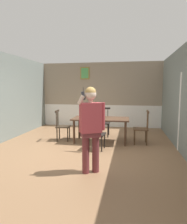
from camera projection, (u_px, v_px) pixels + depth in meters
name	position (u px, v px, depth m)	size (l,w,h in m)	color
ground_plane	(82.00, 148.00, 5.59)	(7.48, 7.48, 0.00)	#846042
room_back_partition	(100.00, 96.00, 8.76)	(5.32, 0.17, 2.80)	gray
room_right_partition	(186.00, 100.00, 4.95)	(0.13, 6.80, 2.80)	slate
dining_table	(101.00, 121.00, 6.21)	(1.76, 0.91, 0.76)	#4C3323
chair_near_window	(104.00, 122.00, 7.04)	(0.44, 0.44, 1.00)	black
chair_by_doorway	(97.00, 133.00, 5.42)	(0.48, 0.48, 0.99)	black
chair_at_table_head	(142.00, 128.00, 6.02)	(0.44, 0.44, 1.02)	#513823
chair_opposite_corner	(62.00, 126.00, 6.44)	(0.48, 0.48, 0.98)	#2D2319
person_figure	(91.00, 124.00, 3.89)	(0.51, 0.39, 1.71)	brown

